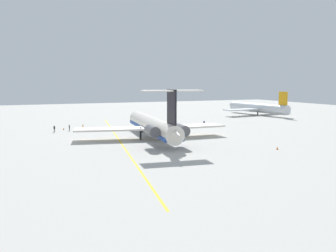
{
  "coord_description": "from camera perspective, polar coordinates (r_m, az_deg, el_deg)",
  "views": [
    {
      "loc": [
        82.96,
        -26.31,
        13.33
      ],
      "look_at": [
        2.28,
        8.5,
        2.77
      ],
      "focal_mm": 40.04,
      "sensor_mm": 36.0,
      "label": 1
    }
  ],
  "objects": [
    {
      "name": "ground_crew_near_nose",
      "position": [
        112.11,
        5.51,
        0.55
      ],
      "size": [
        0.27,
        0.43,
        1.72
      ],
      "rotation": [
        0.0,
        0.0,
        6.18
      ],
      "color": "black",
      "rests_on": "ground"
    },
    {
      "name": "taxiway_centreline",
      "position": [
        84.92,
        -7.4,
        -2.23
      ],
      "size": [
        93.38,
        16.76,
        0.01
      ],
      "primitive_type": "cube",
      "rotation": [
        0.0,
        0.0,
        2.97
      ],
      "color": "gold",
      "rests_on": "ground"
    },
    {
      "name": "safety_cone_tail",
      "position": [
        111.09,
        3.28,
        0.1
      ],
      "size": [
        0.4,
        0.4,
        0.55
      ],
      "primitive_type": "cone",
      "color": "#EA590F",
      "rests_on": "ground"
    },
    {
      "name": "ground_crew_starboard",
      "position": [
        103.25,
        -12.83,
        -0.11
      ],
      "size": [
        0.42,
        0.28,
        1.76
      ],
      "rotation": [
        0.0,
        0.0,
        5.08
      ],
      "color": "black",
      "rests_on": "ground"
    },
    {
      "name": "airliner_far_left",
      "position": [
        153.34,
        13.29,
        2.73
      ],
      "size": [
        31.81,
        31.54,
        9.5
      ],
      "rotation": [
        0.0,
        0.0,
        3.27
      ],
      "color": "silver",
      "rests_on": "ground"
    },
    {
      "name": "main_jetliner",
      "position": [
        85.86,
        -2.24,
        0.08
      ],
      "size": [
        40.42,
        35.76,
        11.77
      ],
      "rotation": [
        0.0,
        0.0,
        3.02
      ],
      "color": "silver",
      "rests_on": "ground"
    },
    {
      "name": "safety_cone_wingtip",
      "position": [
        106.96,
        -15.61,
        -0.41
      ],
      "size": [
        0.4,
        0.4,
        0.55
      ],
      "primitive_type": "cone",
      "color": "#EA590F",
      "rests_on": "ground"
    },
    {
      "name": "safety_cone_nose",
      "position": [
        76.39,
        16.31,
        -3.26
      ],
      "size": [
        0.4,
        0.4,
        0.55
      ],
      "primitive_type": "cone",
      "color": "#EA590F",
      "rests_on": "ground"
    },
    {
      "name": "ground_crew_portside",
      "position": [
        102.12,
        -16.92,
        -0.29
      ],
      "size": [
        0.29,
        0.43,
        1.81
      ],
      "rotation": [
        0.0,
        0.0,
        5.88
      ],
      "color": "black",
      "rests_on": "ground"
    },
    {
      "name": "ground",
      "position": [
        88.04,
        -5.68,
        -1.89
      ],
      "size": [
        284.62,
        284.62,
        0.0
      ],
      "primitive_type": "plane",
      "color": "#B7B5AD"
    },
    {
      "name": "ground_crew_near_tail",
      "position": [
        103.49,
        -14.79,
        -0.15
      ],
      "size": [
        0.43,
        0.28,
        1.76
      ],
      "rotation": [
        0.0,
        0.0,
        1.82
      ],
      "color": "black",
      "rests_on": "ground"
    }
  ]
}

